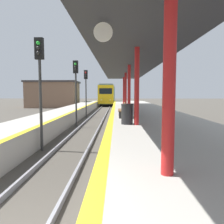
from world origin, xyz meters
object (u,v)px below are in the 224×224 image
at_px(signal_near, 40,73).
at_px(signal_mid, 76,81).
at_px(signal_far, 86,85).
at_px(trash_bin, 127,114).
at_px(train, 108,95).
at_px(bench, 123,109).

distance_m(signal_near, signal_mid, 6.52).
relative_size(signal_far, trash_bin, 4.93).
bearing_deg(train, bench, -86.18).
relative_size(signal_mid, signal_far, 1.00).
xyz_separation_m(signal_near, signal_far, (0.14, 13.01, 0.00)).
bearing_deg(train, trash_bin, -86.30).
bearing_deg(signal_near, train, 88.09).
xyz_separation_m(signal_mid, signal_far, (-0.18, 6.51, 0.00)).
distance_m(signal_mid, bench, 4.41).
xyz_separation_m(signal_mid, trash_bin, (3.47, -5.28, -1.86)).
xyz_separation_m(signal_far, trash_bin, (3.66, -11.79, -1.86)).
relative_size(signal_near, trash_bin, 4.93).
bearing_deg(signal_mid, trash_bin, -56.68).
relative_size(signal_mid, trash_bin, 4.93).
bearing_deg(signal_near, trash_bin, 17.86).
bearing_deg(trash_bin, signal_mid, 123.32).
height_order(train, signal_far, signal_far).
xyz_separation_m(signal_near, bench, (3.67, 4.32, -1.86)).
bearing_deg(signal_near, signal_far, 89.38).
bearing_deg(signal_mid, train, 88.28).
distance_m(signal_mid, trash_bin, 6.59).
xyz_separation_m(signal_near, trash_bin, (3.80, 1.22, -1.86)).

